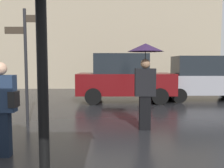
{
  "coord_description": "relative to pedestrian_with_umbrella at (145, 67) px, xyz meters",
  "views": [
    {
      "loc": [
        0.6,
        -2.75,
        1.64
      ],
      "look_at": [
        0.66,
        3.71,
        1.1
      ],
      "focal_mm": 38.69,
      "sensor_mm": 36.0,
      "label": 1
    }
  ],
  "objects": [
    {
      "name": "pedestrian_with_umbrella",
      "position": [
        0.0,
        0.0,
        0.0
      ],
      "size": [
        0.88,
        0.88,
        2.14
      ],
      "rotation": [
        0.0,
        0.0,
        3.57
      ],
      "color": "black",
      "rests_on": "ground"
    },
    {
      "name": "pedestrian_with_bag",
      "position": [
        -2.75,
        -1.74,
        -0.61
      ],
      "size": [
        0.51,
        0.24,
        1.67
      ],
      "rotation": [
        0.0,
        0.0,
        1.85
      ],
      "color": "black",
      "rests_on": "ground"
    },
    {
      "name": "street_signpost",
      "position": [
        -3.06,
        0.42,
        0.29
      ],
      "size": [
        1.08,
        0.08,
        3.06
      ],
      "color": "black",
      "rests_on": "ground"
    },
    {
      "name": "parked_car_right",
      "position": [
        3.34,
        4.94,
        -0.57
      ],
      "size": [
        4.14,
        1.84,
        1.98
      ],
      "rotation": [
        0.0,
        0.0,
        3.03
      ],
      "color": "gray",
      "rests_on": "ground"
    },
    {
      "name": "parked_car_left",
      "position": [
        -0.26,
        4.58,
        -0.52
      ],
      "size": [
        4.13,
        2.06,
        2.07
      ],
      "rotation": [
        0.0,
        0.0,
        2.84
      ],
      "color": "#590C0F",
      "rests_on": "ground"
    }
  ]
}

